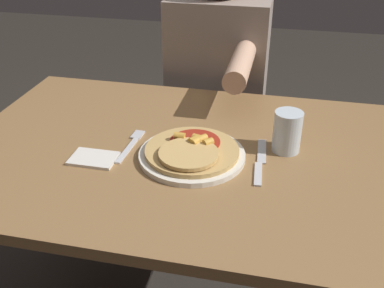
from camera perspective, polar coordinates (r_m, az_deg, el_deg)
name	(u,v)px	position (r m, az deg, el deg)	size (l,w,h in m)	color
dining_table	(180,185)	(1.26, -1.48, -5.26)	(1.19, 0.81, 0.77)	olive
plate	(192,155)	(1.15, 0.00, -1.42)	(0.27, 0.27, 0.01)	silver
pizza	(192,150)	(1.14, -0.04, -0.79)	(0.24, 0.24, 0.04)	tan
fork	(132,144)	(1.22, -7.68, 0.02)	(0.03, 0.18, 0.00)	silver
knife	(260,162)	(1.14, 8.64, -2.28)	(0.03, 0.22, 0.00)	silver
drinking_glass	(287,132)	(1.19, 12.00, 1.54)	(0.07, 0.07, 0.11)	silver
napkin	(94,159)	(1.17, -12.40, -1.81)	(0.12, 0.08, 0.01)	silver
person_diner	(218,85)	(1.74, 3.36, 7.50)	(0.36, 0.52, 1.22)	#2D2D38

